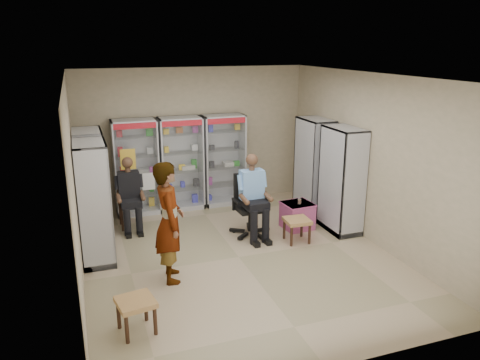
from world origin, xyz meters
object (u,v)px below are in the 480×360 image
object	(u,v)px
woven_stool_a	(297,230)
standing_man	(169,222)
cabinet_back_mid	(181,164)
cabinet_left_far	(91,184)
seated_shopkeeper	(251,198)
wooden_chair	(130,204)
cabinet_back_right	(224,160)
cabinet_right_far	(314,166)
cabinet_back_left	(136,168)
woven_stool_b	(137,316)
pink_trunk	(297,216)
cabinet_right_near	(342,180)
office_chair	(250,205)
cabinet_left_near	(94,203)

from	to	relation	value
woven_stool_a	standing_man	world-z (taller)	standing_man
cabinet_back_mid	cabinet_left_far	distance (m)	2.10
seated_shopkeeper	standing_man	distance (m)	2.11
wooden_chair	woven_stool_a	distance (m)	3.27
cabinet_back_right	woven_stool_a	size ratio (longest dim) A/B	4.61
cabinet_right_far	cabinet_back_right	bearing A→B (deg)	55.27
cabinet_back_left	woven_stool_b	distance (m)	4.41
cabinet_back_left	wooden_chair	distance (m)	0.94
standing_man	pink_trunk	bearing A→B (deg)	-61.11
seated_shopkeeper	wooden_chair	bearing A→B (deg)	147.69
cabinet_back_right	standing_man	xyz separation A→B (m)	(-1.82, -3.08, -0.07)
cabinet_right_near	cabinet_right_far	bearing A→B (deg)	0.00
wooden_chair	pink_trunk	xyz separation A→B (m)	(3.06, -1.15, -0.21)
cabinet_left_far	office_chair	distance (m)	2.94
cabinet_back_left	woven_stool_a	bearing A→B (deg)	-44.35
wooden_chair	woven_stool_a	xyz separation A→B (m)	(2.76, -1.73, -0.25)
cabinet_back_mid	standing_man	world-z (taller)	cabinet_back_mid
office_chair	woven_stool_a	size ratio (longest dim) A/B	2.67
cabinet_back_mid	seated_shopkeeper	size ratio (longest dim) A/B	1.36
cabinet_right_far	seated_shopkeeper	bearing A→B (deg)	114.59
cabinet_left_near	standing_man	xyz separation A→B (m)	(1.01, -1.05, -0.07)
cabinet_right_near	wooden_chair	distance (m)	4.10
wooden_chair	office_chair	xyz separation A→B (m)	(2.08, -1.13, 0.11)
office_chair	woven_stool_b	bearing A→B (deg)	-137.60
cabinet_right_near	woven_stool_a	world-z (taller)	cabinet_right_near
cabinet_left_far	woven_stool_b	world-z (taller)	cabinet_left_far
cabinet_back_right	cabinet_left_far	distance (m)	2.98
wooden_chair	woven_stool_a	world-z (taller)	wooden_chair
cabinet_right_far	cabinet_left_far	world-z (taller)	same
cabinet_left_near	woven_stool_b	distance (m)	2.43
seated_shopkeeper	standing_man	bearing A→B (deg)	-148.84
cabinet_back_mid	cabinet_right_far	world-z (taller)	same
cabinet_back_mid	cabinet_left_near	bearing A→B (deg)	-132.80
cabinet_back_left	seated_shopkeeper	xyz separation A→B (m)	(1.83, -1.91, -0.26)
cabinet_right_near	office_chair	size ratio (longest dim) A/B	1.73
cabinet_left_near	pink_trunk	xyz separation A→B (m)	(3.74, 0.15, -0.74)
cabinet_back_right	office_chair	size ratio (longest dim) A/B	1.73
cabinet_back_left	cabinet_back_right	world-z (taller)	same
cabinet_left_near	cabinet_left_far	bearing A→B (deg)	180.00
cabinet_back_left	cabinet_back_mid	distance (m)	0.95
cabinet_back_right	seated_shopkeeper	world-z (taller)	cabinet_back_right
cabinet_back_left	seated_shopkeeper	distance (m)	2.66
cabinet_right_near	office_chair	world-z (taller)	cabinet_right_near
cabinet_left_far	pink_trunk	bearing A→B (deg)	75.76
cabinet_right_far	wooden_chair	xyz separation A→B (m)	(-3.78, 0.40, -0.53)
cabinet_back_mid	wooden_chair	xyz separation A→B (m)	(-1.20, -0.73, -0.53)
cabinet_left_far	wooden_chair	xyz separation A→B (m)	(0.68, 0.20, -0.53)
cabinet_left_far	woven_stool_a	bearing A→B (deg)	66.09
cabinet_left_far	cabinet_back_right	bearing A→B (deg)	108.19
cabinet_right_near	standing_man	distance (m)	3.55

